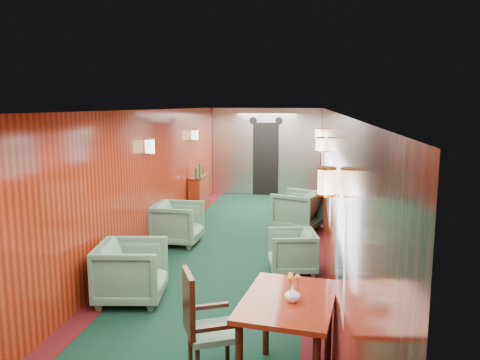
{
  "coord_description": "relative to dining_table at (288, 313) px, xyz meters",
  "views": [
    {
      "loc": [
        1.27,
        -6.91,
        2.48
      ],
      "look_at": [
        0.0,
        1.24,
        1.15
      ],
      "focal_mm": 35.0,
      "sensor_mm": 36.0,
      "label": 1
    }
  ],
  "objects": [
    {
      "name": "room",
      "position": [
        -1.09,
        3.06,
        0.94
      ],
      "size": [
        12.0,
        12.1,
        2.4
      ],
      "color": "black",
      "rests_on": "ground"
    },
    {
      "name": "bulkhead",
      "position": [
        -1.09,
        8.97,
        0.49
      ],
      "size": [
        2.98,
        0.17,
        2.39
      ],
      "color": "silver",
      "rests_on": "ground"
    },
    {
      "name": "windows_right",
      "position": [
        0.39,
        3.31,
        0.76
      ],
      "size": [
        0.02,
        8.6,
        0.8
      ],
      "color": "silver",
      "rests_on": "ground"
    },
    {
      "name": "wall_sconces",
      "position": [
        -1.09,
        3.62,
        1.1
      ],
      "size": [
        2.97,
        7.97,
        0.25
      ],
      "color": "#FFF2C6",
      "rests_on": "ground"
    },
    {
      "name": "dining_table",
      "position": [
        0.0,
        0.0,
        0.0
      ],
      "size": [
        0.91,
        1.19,
        0.82
      ],
      "rotation": [
        0.0,
        0.0,
        -0.13
      ],
      "color": "maroon",
      "rests_on": "ground"
    },
    {
      "name": "side_chair",
      "position": [
        -0.77,
        -0.01,
        -0.13
      ],
      "size": [
        0.6,
        0.61,
        1.03
      ],
      "rotation": [
        0.0,
        0.0,
        0.44
      ],
      "color": "#204A39",
      "rests_on": "ground"
    },
    {
      "name": "credenza",
      "position": [
        -2.43,
        6.61,
        -0.26
      ],
      "size": [
        0.3,
        0.94,
        1.12
      ],
      "color": "maroon",
      "rests_on": "ground"
    },
    {
      "name": "flower_vase",
      "position": [
        0.04,
        -0.06,
        0.2
      ],
      "size": [
        0.16,
        0.16,
        0.14
      ],
      "primitive_type": "imported",
      "rotation": [
        0.0,
        0.0,
        -0.3
      ],
      "color": "silver",
      "rests_on": "dining_table"
    },
    {
      "name": "armchair_left_near",
      "position": [
        -2.06,
        1.55,
        -0.31
      ],
      "size": [
        0.95,
        0.93,
        0.76
      ],
      "primitive_type": "imported",
      "rotation": [
        0.0,
        0.0,
        1.72
      ],
      "color": "#204A39",
      "rests_on": "ground"
    },
    {
      "name": "armchair_left_far",
      "position": [
        -2.18,
        4.04,
        -0.32
      ],
      "size": [
        0.84,
        0.82,
        0.75
      ],
      "primitive_type": "imported",
      "rotation": [
        0.0,
        0.0,
        1.55
      ],
      "color": "#204A39",
      "rests_on": "ground"
    },
    {
      "name": "armchair_right_near",
      "position": [
        -0.09,
        2.91,
        -0.38
      ],
      "size": [
        0.81,
        0.79,
        0.63
      ],
      "primitive_type": "imported",
      "rotation": [
        0.0,
        0.0,
        -1.38
      ],
      "color": "#204A39",
      "rests_on": "ground"
    },
    {
      "name": "armchair_right_far",
      "position": [
        -0.09,
        5.37,
        -0.3
      ],
      "size": [
        1.1,
        1.09,
        0.78
      ],
      "primitive_type": "imported",
      "rotation": [
        0.0,
        0.0,
        -1.94
      ],
      "color": "#204A39",
      "rests_on": "ground"
    }
  ]
}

